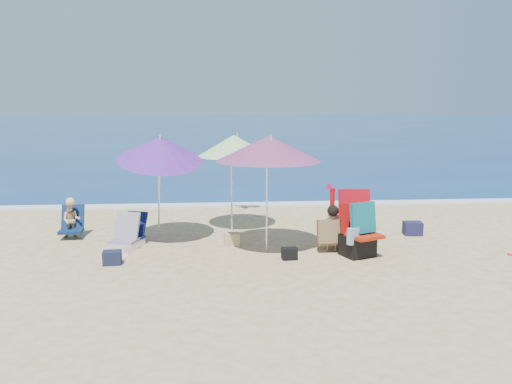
{
  "coord_description": "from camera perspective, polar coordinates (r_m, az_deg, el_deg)",
  "views": [
    {
      "loc": [
        -1.04,
        -8.95,
        2.88
      ],
      "look_at": [
        -0.3,
        1.0,
        1.1
      ],
      "focal_mm": 36.75,
      "sensor_mm": 36.0,
      "label": 1
    }
  ],
  "objects": [
    {
      "name": "chair_navy",
      "position": [
        10.75,
        -13.39,
        -4.77
      ],
      "size": [
        0.64,
        0.71,
        0.64
      ],
      "color": "#0D1C4A",
      "rests_on": "ground"
    },
    {
      "name": "bag_tan",
      "position": [
        10.45,
        -2.65,
        -5.16
      ],
      "size": [
        0.31,
        0.24,
        0.26
      ],
      "color": "tan",
      "rests_on": "ground"
    },
    {
      "name": "person_left",
      "position": [
        11.63,
        -19.44,
        -2.86
      ],
      "size": [
        0.49,
        0.62,
        0.85
      ],
      "color": "tan",
      "rests_on": "ground"
    },
    {
      "name": "foam",
      "position": [
        14.37,
        -0.02,
        -1.36
      ],
      "size": [
        120.0,
        0.5,
        0.04
      ],
      "color": "white",
      "rests_on": "ground"
    },
    {
      "name": "bag_navy_b",
      "position": [
        11.73,
        16.68,
        -3.81
      ],
      "size": [
        0.4,
        0.32,
        0.28
      ],
      "color": "#1C1C3D",
      "rests_on": "ground"
    },
    {
      "name": "umbrella_blue",
      "position": [
        10.49,
        -10.38,
        4.65
      ],
      "size": [
        2.14,
        2.19,
        2.33
      ],
      "color": "white",
      "rests_on": "ground"
    },
    {
      "name": "umbrella_turquoise",
      "position": [
        9.68,
        1.37,
        4.76
      ],
      "size": [
        2.45,
        2.45,
        2.25
      ],
      "color": "white",
      "rests_on": "ground"
    },
    {
      "name": "sea",
      "position": [
        54.04,
        -3.16,
        7.0
      ],
      "size": [
        120.0,
        80.0,
        0.12
      ],
      "color": "navy",
      "rests_on": "ground"
    },
    {
      "name": "bag_black_b",
      "position": [
        9.6,
        3.66,
        -6.71
      ],
      "size": [
        0.29,
        0.21,
        0.21
      ],
      "color": "black",
      "rests_on": "ground"
    },
    {
      "name": "camp_chair_right",
      "position": [
        9.87,
        11.07,
        -4.79
      ],
      "size": [
        0.78,
        0.82,
        1.04
      ],
      "color": "#A8200C",
      "rests_on": "ground"
    },
    {
      "name": "furled_umbrella",
      "position": [
        10.51,
        8.21,
        -1.98
      ],
      "size": [
        0.21,
        0.16,
        1.27
      ],
      "color": "#B50F0C",
      "rests_on": "ground"
    },
    {
      "name": "bag_navy_a",
      "position": [
        9.63,
        -15.38,
        -6.91
      ],
      "size": [
        0.33,
        0.25,
        0.24
      ],
      "color": "#171D34",
      "rests_on": "ground"
    },
    {
      "name": "bag_black_a",
      "position": [
        11.01,
        -13.53,
        -4.69
      ],
      "size": [
        0.39,
        0.33,
        0.24
      ],
      "color": "black",
      "rests_on": "ground"
    },
    {
      "name": "camp_chair_left",
      "position": [
        10.53,
        10.78,
        -4.07
      ],
      "size": [
        0.68,
        0.71,
        1.1
      ],
      "color": "red",
      "rests_on": "ground"
    },
    {
      "name": "person_center",
      "position": [
        10.08,
        8.31,
        -4.02
      ],
      "size": [
        0.62,
        0.51,
        0.9
      ],
      "color": "tan",
      "rests_on": "ground"
    },
    {
      "name": "chair_rainbow",
      "position": [
        10.43,
        -14.28,
        -5.18
      ],
      "size": [
        0.65,
        0.79,
        0.69
      ],
      "color": "#D85F4C",
      "rests_on": "ground"
    },
    {
      "name": "umbrella_striped",
      "position": [
        11.4,
        -2.41,
        5.07
      ],
      "size": [
        2.11,
        2.11,
        2.15
      ],
      "color": "white",
      "rests_on": "ground"
    },
    {
      "name": "ground",
      "position": [
        9.46,
        2.28,
        -7.62
      ],
      "size": [
        120.0,
        120.0,
        0.0
      ],
      "color": "#D8BC84",
      "rests_on": "ground"
    }
  ]
}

